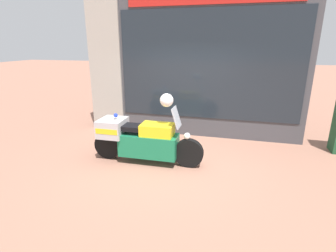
{
  "coord_description": "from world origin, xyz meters",
  "views": [
    {
      "loc": [
        1.2,
        -5.13,
        2.5
      ],
      "look_at": [
        -0.23,
        0.34,
        0.7
      ],
      "focal_mm": 28.0,
      "sensor_mm": 36.0,
      "label": 1
    }
  ],
  "objects": [
    {
      "name": "ground_plane",
      "position": [
        0.0,
        0.0,
        0.0
      ],
      "size": [
        60.0,
        60.0,
        0.0
      ],
      "primitive_type": "plane",
      "color": "#9E6B56"
    },
    {
      "name": "white_helmet",
      "position": [
        -0.13,
        -0.16,
        1.4
      ],
      "size": [
        0.27,
        0.27,
        0.27
      ],
      "primitive_type": "sphere",
      "color": "white",
      "rests_on": "paramedic_motorcycle"
    },
    {
      "name": "window_display",
      "position": [
        0.41,
        2.03,
        0.48
      ],
      "size": [
        4.49,
        0.3,
        2.04
      ],
      "color": "slate",
      "rests_on": "ground"
    },
    {
      "name": "shop_building",
      "position": [
        -0.43,
        2.0,
        1.89
      ],
      "size": [
        5.91,
        0.55,
        3.77
      ],
      "color": "#424247",
      "rests_on": "ground"
    },
    {
      "name": "paramedic_motorcycle",
      "position": [
        -0.71,
        -0.16,
        0.53
      ],
      "size": [
        2.45,
        0.63,
        1.27
      ],
      "rotation": [
        0.0,
        0.0,
        0.01
      ],
      "color": "black",
      "rests_on": "ground"
    }
  ]
}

